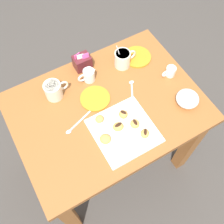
{
  "coord_description": "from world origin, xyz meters",
  "views": [
    {
      "loc": [
        -0.32,
        -0.61,
        1.91
      ],
      "look_at": [
        -0.0,
        -0.05,
        0.76
      ],
      "focal_mm": 43.28,
      "sensor_mm": 36.0,
      "label": 1
    }
  ],
  "objects": [
    {
      "name": "chocolate_sauce_pitcher",
      "position": [
        0.39,
        0.01,
        0.77
      ],
      "size": [
        0.09,
        0.05,
        0.06
      ],
      "color": "white",
      "rests_on": "dining_table"
    },
    {
      "name": "ice_cream_bowl",
      "position": [
        0.36,
        -0.18,
        0.78
      ],
      "size": [
        0.12,
        0.12,
        0.09
      ],
      "color": "white",
      "rests_on": "dining_table"
    },
    {
      "name": "pastry_plate_square",
      "position": [
        -0.0,
        -0.16,
        0.75
      ],
      "size": [
        0.28,
        0.28,
        0.02
      ],
      "primitive_type": "cube",
      "color": "white",
      "rests_on": "dining_table"
    },
    {
      "name": "beignet_3",
      "position": [
        0.07,
        -0.23,
        0.77
      ],
      "size": [
        0.06,
        0.06,
        0.03
      ],
      "primitive_type": "ellipsoid",
      "rotation": [
        0.0,
        0.0,
        3.93
      ],
      "color": "#D19347",
      "rests_on": "pastry_plate_square"
    },
    {
      "name": "chocolate_drizzle_4",
      "position": [
        0.04,
        -0.09,
        0.79
      ],
      "size": [
        0.03,
        0.03,
        0.0
      ],
      "primitive_type": "ellipsoid",
      "rotation": [
        0.0,
        0.0,
        2.07
      ],
      "color": "black",
      "rests_on": "beignet_4"
    },
    {
      "name": "loose_spoon_by_plate",
      "position": [
        0.16,
        0.02,
        0.74
      ],
      "size": [
        0.09,
        0.14,
        0.01
      ],
      "color": "silver",
      "rests_on": "dining_table"
    },
    {
      "name": "loose_spoon_near_saucer",
      "position": [
        -0.18,
        -0.02,
        0.74
      ],
      "size": [
        0.16,
        0.06,
        0.01
      ],
      "color": "silver",
      "rests_on": "dining_table"
    },
    {
      "name": "beignet_4",
      "position": [
        0.04,
        -0.09,
        0.77
      ],
      "size": [
        0.05,
        0.05,
        0.04
      ],
      "primitive_type": "ellipsoid",
      "rotation": [
        0.0,
        0.0,
        1.79
      ],
      "color": "#D19347",
      "rests_on": "pastry_plate_square"
    },
    {
      "name": "dining_table",
      "position": [
        0.0,
        0.0,
        0.59
      ],
      "size": [
        0.95,
        0.7,
        0.74
      ],
      "color": "#935628",
      "rests_on": "ground_plane"
    },
    {
      "name": "coffee_mug_cream_right",
      "position": [
        0.2,
        0.19,
        0.79
      ],
      "size": [
        0.13,
        0.09,
        0.14
      ],
      "color": "silver",
      "rests_on": "dining_table"
    },
    {
      "name": "beignet_2",
      "position": [
        0.06,
        -0.16,
        0.77
      ],
      "size": [
        0.06,
        0.06,
        0.03
      ],
      "primitive_type": "ellipsoid",
      "rotation": [
        0.0,
        0.0,
        4.31
      ],
      "color": "#D19347",
      "rests_on": "pastry_plate_square"
    },
    {
      "name": "cream_pitcher_white",
      "position": [
        -0.0,
        0.2,
        0.78
      ],
      "size": [
        0.1,
        0.06,
        0.07
      ],
      "color": "white",
      "rests_on": "dining_table"
    },
    {
      "name": "saucer_orange_right",
      "position": [
        0.3,
        0.2,
        0.74
      ],
      "size": [
        0.16,
        0.16,
        0.01
      ],
      "primitive_type": "cylinder",
      "color": "orange",
      "rests_on": "dining_table"
    },
    {
      "name": "beignet_0",
      "position": [
        -0.02,
        -0.14,
        0.77
      ],
      "size": [
        0.06,
        0.06,
        0.04
      ],
      "primitive_type": "ellipsoid",
      "rotation": [
        0.0,
        0.0,
        2.8
      ],
      "color": "#D19347",
      "rests_on": "pastry_plate_square"
    },
    {
      "name": "chocolate_drizzle_0",
      "position": [
        -0.02,
        -0.14,
        0.79
      ],
      "size": [
        0.04,
        0.02,
        0.0
      ],
      "primitive_type": "ellipsoid",
      "rotation": [
        0.0,
        0.0,
        3.23
      ],
      "color": "black",
      "rests_on": "beignet_0"
    },
    {
      "name": "chocolate_drizzle_3",
      "position": [
        0.07,
        -0.23,
        0.79
      ],
      "size": [
        0.03,
        0.04,
        0.0
      ],
      "primitive_type": "ellipsoid",
      "rotation": [
        0.0,
        0.0,
        4.14
      ],
      "color": "black",
      "rests_on": "beignet_3"
    },
    {
      "name": "beignet_1",
      "position": [
        -0.07,
        -0.06,
        0.77
      ],
      "size": [
        0.05,
        0.05,
        0.03
      ],
      "primitive_type": "ellipsoid",
      "rotation": [
        0.0,
        0.0,
        4.86
      ],
      "color": "#D19347",
      "rests_on": "pastry_plate_square"
    },
    {
      "name": "ground_plane",
      "position": [
        0.0,
        0.0,
        0.0
      ],
      "size": [
        8.0,
        8.0,
        0.0
      ],
      "primitive_type": "plane",
      "color": "#423D38"
    },
    {
      "name": "sugar_caddy",
      "position": [
        0.01,
        0.29,
        0.78
      ],
      "size": [
        0.09,
        0.07,
        0.11
      ],
      "color": "#561E23",
      "rests_on": "dining_table"
    },
    {
      "name": "chocolate_drizzle_2",
      "position": [
        0.06,
        -0.16,
        0.79
      ],
      "size": [
        0.02,
        0.03,
        0.0
      ],
      "primitive_type": "ellipsoid",
      "rotation": [
        0.0,
        0.0,
        4.65
      ],
      "color": "black",
      "rests_on": "beignet_2"
    },
    {
      "name": "beignet_5",
      "position": [
        -0.1,
        -0.16,
        0.77
      ],
      "size": [
        0.07,
        0.07,
        0.03
      ],
      "primitive_type": "ellipsoid",
      "rotation": [
        0.0,
        0.0,
        0.76
      ],
      "color": "#D19347",
      "rests_on": "pastry_plate_square"
    },
    {
      "name": "coffee_mug_cream_left",
      "position": [
        -0.2,
        0.19,
        0.79
      ],
      "size": [
        0.13,
        0.09,
        0.14
      ],
      "color": "silver",
      "rests_on": "dining_table"
    },
    {
      "name": "saucer_orange_left",
      "position": [
        -0.03,
        0.07,
        0.74
      ],
      "size": [
        0.15,
        0.15,
        0.01
      ],
      "primitive_type": "cylinder",
      "color": "orange",
      "rests_on": "dining_table"
    }
  ]
}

